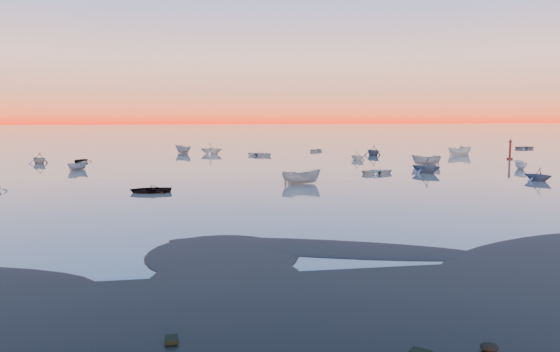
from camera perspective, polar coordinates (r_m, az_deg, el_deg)
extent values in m
plane|color=slate|center=(127.53, -4.71, 3.15)|extent=(600.00, 600.00, 0.00)
imported|color=slate|center=(57.16, 2.24, -0.82)|extent=(2.05, 4.34, 1.46)
imported|color=#344563|center=(65.98, 25.34, -0.47)|extent=(3.52, 2.69, 1.12)
cylinder|color=#45110E|center=(96.46, 22.87, 1.66)|extent=(0.96, 0.96, 0.32)
cylinder|color=#45110E|center=(96.37, 22.91, 2.45)|extent=(0.34, 0.34, 2.78)
cone|color=#45110E|center=(96.29, 22.95, 3.43)|extent=(0.64, 0.64, 0.53)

